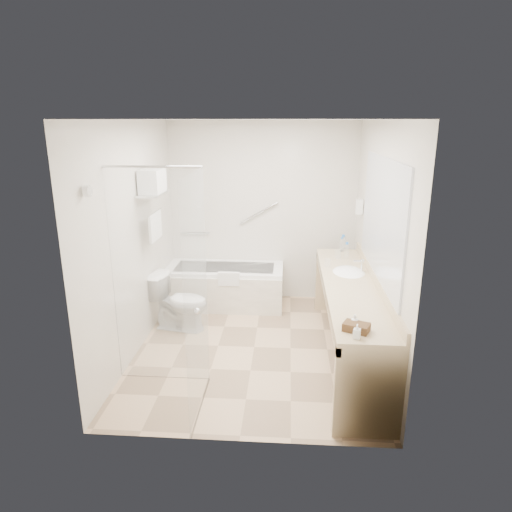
# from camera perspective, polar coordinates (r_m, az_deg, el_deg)

# --- Properties ---
(floor) EXTENTS (3.20, 3.20, 0.00)m
(floor) POSITION_cam_1_polar(r_m,az_deg,el_deg) (5.32, -0.23, -11.31)
(floor) COLOR tan
(floor) RESTS_ON ground
(ceiling) EXTENTS (2.60, 3.20, 0.10)m
(ceiling) POSITION_cam_1_polar(r_m,az_deg,el_deg) (4.70, -0.27, 16.70)
(ceiling) COLOR silver
(ceiling) RESTS_ON wall_back
(wall_back) EXTENTS (2.60, 0.10, 2.50)m
(wall_back) POSITION_cam_1_polar(r_m,az_deg,el_deg) (6.42, 0.82, 5.46)
(wall_back) COLOR beige
(wall_back) RESTS_ON ground
(wall_front) EXTENTS (2.60, 0.10, 2.50)m
(wall_front) POSITION_cam_1_polar(r_m,az_deg,el_deg) (3.35, -2.30, -5.19)
(wall_front) COLOR beige
(wall_front) RESTS_ON ground
(wall_left) EXTENTS (0.10, 3.20, 2.50)m
(wall_left) POSITION_cam_1_polar(r_m,az_deg,el_deg) (5.13, -14.91, 2.01)
(wall_left) COLOR beige
(wall_left) RESTS_ON ground
(wall_right) EXTENTS (0.10, 3.20, 2.50)m
(wall_right) POSITION_cam_1_polar(r_m,az_deg,el_deg) (4.94, 14.96, 1.48)
(wall_right) COLOR beige
(wall_right) RESTS_ON ground
(bathtub) EXTENTS (1.60, 0.73, 0.59)m
(bathtub) POSITION_cam_1_polar(r_m,az_deg,el_deg) (6.39, -3.89, -3.73)
(bathtub) COLOR white
(bathtub) RESTS_ON floor
(grab_bar_short) EXTENTS (0.40, 0.03, 0.03)m
(grab_bar_short) POSITION_cam_1_polar(r_m,az_deg,el_deg) (6.57, -7.52, 2.89)
(grab_bar_short) COLOR silver
(grab_bar_short) RESTS_ON wall_back
(grab_bar_long) EXTENTS (0.53, 0.03, 0.33)m
(grab_bar_long) POSITION_cam_1_polar(r_m,az_deg,el_deg) (6.39, 0.35, 5.39)
(grab_bar_long) COLOR silver
(grab_bar_long) RESTS_ON wall_back
(shower_enclosure) EXTENTS (0.96, 0.91, 2.11)m
(shower_enclosure) POSITION_cam_1_polar(r_m,az_deg,el_deg) (4.15, -9.96, -3.79)
(shower_enclosure) COLOR silver
(shower_enclosure) RESTS_ON floor
(towel_shelf) EXTENTS (0.24, 0.55, 0.81)m
(towel_shelf) POSITION_cam_1_polar(r_m,az_deg,el_deg) (5.32, -12.77, 8.22)
(towel_shelf) COLOR silver
(towel_shelf) RESTS_ON wall_left
(vanity_counter) EXTENTS (0.55, 2.70, 0.95)m
(vanity_counter) POSITION_cam_1_polar(r_m,az_deg,el_deg) (4.95, 11.60, -5.72)
(vanity_counter) COLOR tan
(vanity_counter) RESTS_ON floor
(sink) EXTENTS (0.40, 0.52, 0.14)m
(sink) POSITION_cam_1_polar(r_m,az_deg,el_deg) (5.26, 11.50, -2.27)
(sink) COLOR white
(sink) RESTS_ON vanity_counter
(faucet) EXTENTS (0.03, 0.03, 0.14)m
(faucet) POSITION_cam_1_polar(r_m,az_deg,el_deg) (5.25, 13.14, -1.15)
(faucet) COLOR silver
(faucet) RESTS_ON vanity_counter
(mirror) EXTENTS (0.02, 2.00, 1.20)m
(mirror) POSITION_cam_1_polar(r_m,az_deg,el_deg) (4.73, 15.43, 4.51)
(mirror) COLOR #B8BCC5
(mirror) RESTS_ON wall_right
(hairdryer_unit) EXTENTS (0.08, 0.10, 0.18)m
(hairdryer_unit) POSITION_cam_1_polar(r_m,az_deg,el_deg) (5.90, 12.79, 6.03)
(hairdryer_unit) COLOR silver
(hairdryer_unit) RESTS_ON wall_right
(toilet) EXTENTS (0.76, 0.52, 0.69)m
(toilet) POSITION_cam_1_polar(r_m,az_deg,el_deg) (5.71, -9.49, -5.71)
(toilet) COLOR white
(toilet) RESTS_ON floor
(amenity_basket) EXTENTS (0.24, 0.21, 0.07)m
(amenity_basket) POSITION_cam_1_polar(r_m,az_deg,el_deg) (3.83, 12.43, -8.68)
(amenity_basket) COLOR #4B331B
(amenity_basket) RESTS_ON vanity_counter
(soap_bottle_a) EXTENTS (0.09, 0.13, 0.05)m
(soap_bottle_a) POSITION_cam_1_polar(r_m,az_deg,el_deg) (3.71, 12.47, -9.64)
(soap_bottle_a) COLOR silver
(soap_bottle_a) RESTS_ON vanity_counter
(soap_bottle_b) EXTENTS (0.11, 0.12, 0.09)m
(soap_bottle_b) POSITION_cam_1_polar(r_m,az_deg,el_deg) (3.89, 12.23, -8.08)
(soap_bottle_b) COLOR silver
(soap_bottle_b) RESTS_ON vanity_counter
(water_bottle_left) EXTENTS (0.07, 0.07, 0.22)m
(water_bottle_left) POSITION_cam_1_polar(r_m,az_deg,el_deg) (6.04, 10.83, 1.52)
(water_bottle_left) COLOR silver
(water_bottle_left) RESTS_ON vanity_counter
(water_bottle_mid) EXTENTS (0.06, 0.06, 0.21)m
(water_bottle_mid) POSITION_cam_1_polar(r_m,az_deg,el_deg) (5.73, 11.27, 0.62)
(water_bottle_mid) COLOR silver
(water_bottle_mid) RESTS_ON vanity_counter
(water_bottle_right) EXTENTS (0.06, 0.06, 0.19)m
(water_bottle_right) POSITION_cam_1_polar(r_m,az_deg,el_deg) (6.04, 10.67, 1.39)
(water_bottle_right) COLOR silver
(water_bottle_right) RESTS_ON vanity_counter
(drinking_glass_near) EXTENTS (0.08, 0.08, 0.10)m
(drinking_glass_near) POSITION_cam_1_polar(r_m,az_deg,el_deg) (5.74, 10.21, 0.25)
(drinking_glass_near) COLOR silver
(drinking_glass_near) RESTS_ON vanity_counter
(drinking_glass_far) EXTENTS (0.09, 0.09, 0.09)m
(drinking_glass_far) POSITION_cam_1_polar(r_m,az_deg,el_deg) (5.39, 8.94, -0.85)
(drinking_glass_far) COLOR silver
(drinking_glass_far) RESTS_ON vanity_counter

